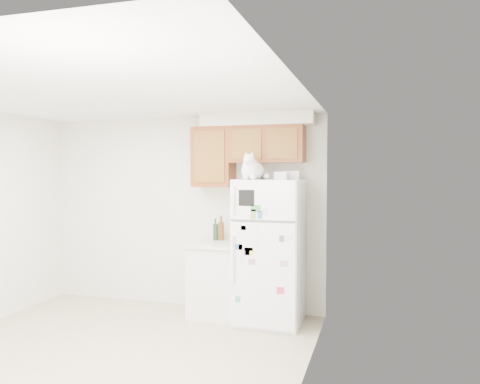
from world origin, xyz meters
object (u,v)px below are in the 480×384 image
at_px(cat, 252,169).
at_px(bottle_green, 216,229).
at_px(refrigerator, 270,251).
at_px(bottle_amber, 221,228).
at_px(base_counter, 217,278).
at_px(storage_box_front, 281,176).
at_px(storage_box_back, 292,175).

xyz_separation_m(cat, bottle_green, (-0.59, 0.42, -0.76)).
bearing_deg(refrigerator, bottle_green, 163.74).
height_order(refrigerator, cat, cat).
relative_size(cat, bottle_amber, 1.45).
height_order(base_counter, bottle_green, bottle_green).
distance_m(refrigerator, bottle_green, 0.82).
bearing_deg(storage_box_front, base_counter, 175.36).
height_order(cat, storage_box_back, cat).
relative_size(refrigerator, cat, 3.75).
relative_size(cat, bottle_green, 1.63).
xyz_separation_m(refrigerator, storage_box_front, (0.16, -0.08, 0.89)).
height_order(refrigerator, base_counter, refrigerator).
xyz_separation_m(base_counter, bottle_green, (-0.07, 0.15, 0.60)).
bearing_deg(cat, storage_box_front, 19.87).
distance_m(base_counter, storage_box_front, 1.54).
distance_m(base_counter, bottle_green, 0.62).
xyz_separation_m(base_counter, storage_box_front, (0.84, -0.15, 1.28)).
bearing_deg(refrigerator, base_counter, 173.90).
bearing_deg(bottle_amber, refrigerator, -18.95).
distance_m(storage_box_front, bottle_green, 1.18).
bearing_deg(base_counter, cat, -27.13).
bearing_deg(storage_box_back, bottle_green, 167.46).
distance_m(cat, storage_box_front, 0.35).
bearing_deg(storage_box_back, cat, -148.14).
height_order(base_counter, storage_box_back, storage_box_back).
relative_size(cat, storage_box_back, 2.52).
xyz_separation_m(refrigerator, base_counter, (-0.69, 0.07, -0.39)).
height_order(storage_box_front, bottle_green, storage_box_front).
distance_m(refrigerator, storage_box_back, 0.94).
xyz_separation_m(storage_box_back, bottle_green, (-0.99, 0.09, -0.69)).
height_order(refrigerator, storage_box_back, storage_box_back).
bearing_deg(storage_box_back, storage_box_front, -118.12).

